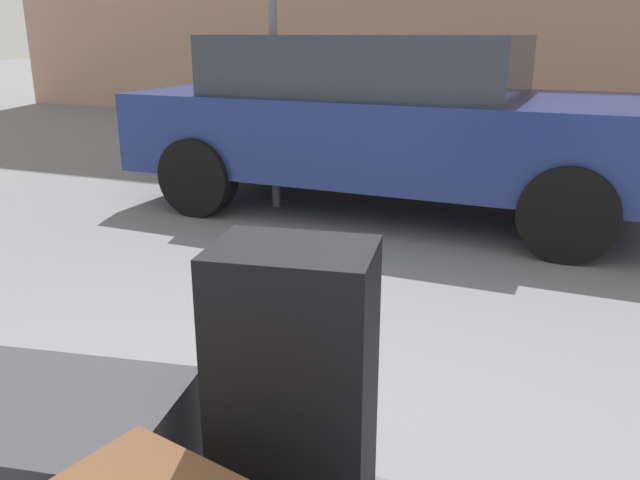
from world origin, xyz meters
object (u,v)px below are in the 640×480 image
suitcase_black_rear_right (294,381)px  no_parking_sign (273,38)px  suitcase_charcoal_stacked_top (46,450)px  parked_car (391,118)px

suitcase_black_rear_right → no_parking_sign: bearing=107.1°
suitcase_charcoal_stacked_top → no_parking_sign: 4.23m
no_parking_sign → parked_car: bearing=19.8°
suitcase_black_rear_right → suitcase_charcoal_stacked_top: bearing=-168.5°
suitcase_charcoal_stacked_top → suitcase_black_rear_right: 0.63m
suitcase_black_rear_right → parked_car: (-0.92, 4.04, 0.09)m
suitcase_charcoal_stacked_top → parked_car: bearing=84.7°
suitcase_black_rear_right → parked_car: 4.15m
parked_car → no_parking_sign: (-0.91, -0.33, 0.63)m
suitcase_charcoal_stacked_top → parked_car: 4.28m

